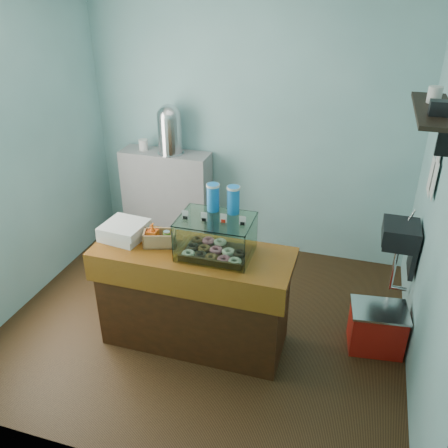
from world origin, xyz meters
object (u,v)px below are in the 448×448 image
(counter, at_px, (194,297))
(display_case, at_px, (217,233))
(coffee_urn, at_px, (170,128))
(red_cooler, at_px, (377,328))

(counter, distance_m, display_case, 0.64)
(display_case, height_order, coffee_urn, coffee_urn)
(coffee_urn, distance_m, red_cooler, 2.86)
(counter, height_order, coffee_urn, coffee_urn)
(red_cooler, bearing_deg, coffee_urn, 145.43)
(display_case, distance_m, coffee_urn, 1.85)
(display_case, height_order, red_cooler, display_case)
(counter, bearing_deg, display_case, 12.79)
(counter, height_order, display_case, display_case)
(coffee_urn, xyz_separation_m, red_cooler, (2.31, -1.20, -1.18))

